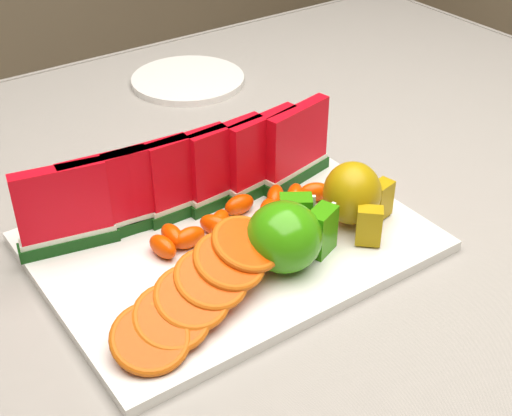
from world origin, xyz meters
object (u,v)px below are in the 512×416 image
Objects in this scene: platter at (230,242)px; apple_cluster at (288,235)px; pear_cluster at (355,195)px; side_plate at (188,80)px.

apple_cluster is at bearing -68.34° from platter.
platter is at bearing 155.24° from pear_cluster.
platter is 3.69× the size of apple_cluster.
apple_cluster is at bearing -174.12° from pear_cluster.
pear_cluster is 0.41× the size of side_plate.
pear_cluster is (0.10, 0.01, 0.01)m from apple_cluster.
platter is 4.10× the size of pear_cluster.
side_plate is at bearing 82.79° from pear_cluster.
pear_cluster reaches higher than side_plate.
pear_cluster reaches higher than apple_cluster.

